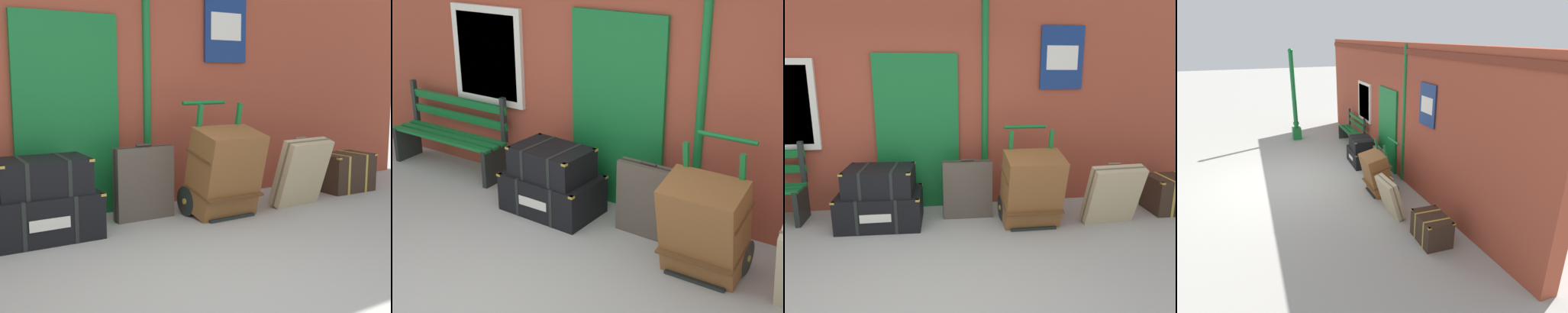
{
  "view_description": "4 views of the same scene",
  "coord_description": "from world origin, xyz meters",
  "views": [
    {
      "loc": [
        -1.86,
        -2.77,
        1.46
      ],
      "look_at": [
        1.01,
        1.61,
        0.67
      ],
      "focal_mm": 48.48,
      "sensor_mm": 36.0,
      "label": 1
    },
    {
      "loc": [
        2.93,
        -2.67,
        2.93
      ],
      "look_at": [
        0.1,
        1.69,
        0.83
      ],
      "focal_mm": 53.65,
      "sensor_mm": 36.0,
      "label": 2
    },
    {
      "loc": [
        0.18,
        -2.36,
        1.87
      ],
      "look_at": [
        0.75,
        1.73,
        0.87
      ],
      "focal_mm": 32.41,
      "sensor_mm": 36.0,
      "label": 3
    },
    {
      "loc": [
        7.72,
        -0.89,
        3.36
      ],
      "look_at": [
        0.75,
        1.73,
        0.64
      ],
      "focal_mm": 30.79,
      "sensor_mm": 36.0,
      "label": 4
    }
  ],
  "objects": [
    {
      "name": "ground_plane",
      "position": [
        0.0,
        0.0,
        0.0
      ],
      "size": [
        60.0,
        60.0,
        0.0
      ],
      "primitive_type": "plane",
      "color": "#A3A099"
    },
    {
      "name": "suitcase_caramel",
      "position": [
        2.37,
        1.49,
        0.39
      ],
      "size": [
        0.68,
        0.43,
        0.79
      ],
      "color": "tan",
      "rests_on": "ground"
    },
    {
      "name": "corner_trunk",
      "position": [
        3.43,
        1.8,
        0.24
      ],
      "size": [
        0.71,
        0.51,
        0.49
      ],
      "color": "#332319",
      "rests_on": "ground"
    },
    {
      "name": "large_brown_trunk",
      "position": [
        1.36,
        1.59,
        0.48
      ],
      "size": [
        0.7,
        0.63,
        0.96
      ],
      "color": "brown",
      "rests_on": "ground"
    },
    {
      "name": "steamer_trunk_base",
      "position": [
        -0.48,
        1.89,
        0.21
      ],
      "size": [
        1.03,
        0.69,
        0.43
      ],
      "color": "black",
      "rests_on": "ground"
    },
    {
      "name": "suitcase_tan",
      "position": [
        0.61,
        1.97,
        0.38
      ],
      "size": [
        0.64,
        0.16,
        0.79
      ],
      "color": "#51473D",
      "rests_on": "ground"
    },
    {
      "name": "porters_trolley",
      "position": [
        1.36,
        1.76,
        0.27
      ],
      "size": [
        0.71,
        0.57,
        1.2
      ],
      "color": "black",
      "rests_on": "ground"
    },
    {
      "name": "brick_facade",
      "position": [
        -0.01,
        2.6,
        1.6
      ],
      "size": [
        10.4,
        0.35,
        3.2
      ],
      "color": "#9E422D",
      "rests_on": "ground"
    },
    {
      "name": "steamer_trunk_middle",
      "position": [
        -0.46,
        1.87,
        0.58
      ],
      "size": [
        0.85,
        0.61,
        0.33
      ],
      "color": "black",
      "rests_on": "steamer_trunk_base"
    }
  ]
}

